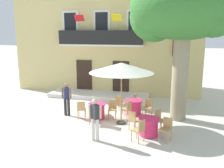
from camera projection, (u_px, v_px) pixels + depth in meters
ground_plane at (90, 119)px, 12.02m from camera, size 120.00×120.00×0.00m
building_facade at (109, 38)px, 18.07m from camera, size 13.00×5.09×7.50m
entrance_step_platform at (99, 95)px, 16.06m from camera, size 6.48×1.84×0.25m
plane_tree at (182, 11)px, 10.99m from camera, size 4.99×4.38×6.73m
cafe_table_near_tree at (149, 127)px, 9.97m from camera, size 0.86×0.86×0.76m
cafe_chair_near_tree_0 at (134, 119)px, 10.41m from camera, size 0.55×0.55×0.91m
cafe_chair_near_tree_1 at (139, 129)px, 9.35m from camera, size 0.54×0.54×0.91m
cafe_chair_near_tree_2 at (166, 128)px, 9.51m from camera, size 0.54×0.54×0.91m
cafe_chair_near_tree_3 at (160, 119)px, 10.46m from camera, size 0.56×0.56×0.91m
cafe_table_middle at (97, 111)px, 11.98m from camera, size 0.86×0.86×0.76m
cafe_chair_middle_0 at (112, 108)px, 11.98m from camera, size 0.47×0.47×0.91m
cafe_chair_middle_1 at (96, 104)px, 12.68m from camera, size 0.50×0.50×0.91m
cafe_chair_middle_2 at (81, 109)px, 11.89m from camera, size 0.48×0.48×0.91m
cafe_chair_middle_3 at (95, 113)px, 11.21m from camera, size 0.44×0.44×0.91m
cafe_table_front at (134, 107)px, 12.60m from camera, size 0.86×0.86×0.76m
cafe_chair_front_0 at (137, 101)px, 13.27m from camera, size 0.46×0.46×0.91m
cafe_chair_front_1 at (120, 103)px, 12.82m from camera, size 0.48×0.48×0.91m
cafe_chair_front_2 at (127, 108)px, 11.93m from camera, size 0.52×0.52×0.91m
cafe_chair_front_3 at (148, 106)px, 12.24m from camera, size 0.50×0.50×0.91m
cafe_umbrella at (121, 68)px, 10.86m from camera, size 2.90×2.90×2.85m
pedestrian_near_entrance at (67, 97)px, 12.31m from camera, size 0.53×0.40×1.69m
pedestrian_mid_plaza at (95, 117)px, 9.41m from camera, size 0.53×0.38×1.70m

